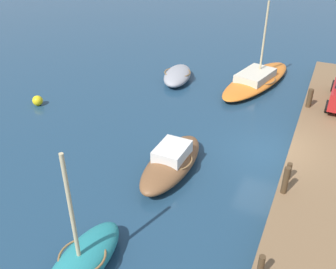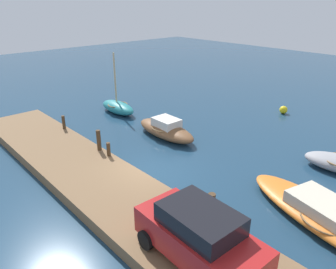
# 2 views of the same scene
# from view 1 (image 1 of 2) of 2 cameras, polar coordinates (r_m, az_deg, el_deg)

# --- Properties ---
(ground_plane) EXTENTS (84.00, 84.00, 0.00)m
(ground_plane) POSITION_cam_1_polar(r_m,az_deg,el_deg) (17.31, 15.25, -2.93)
(ground_plane) COLOR navy
(dock_platform) EXTENTS (23.47, 3.52, 0.51)m
(dock_platform) POSITION_cam_1_polar(r_m,az_deg,el_deg) (17.14, 23.51, -3.99)
(dock_platform) COLOR brown
(dock_platform) RESTS_ON ground_plane
(rowboat_teal) EXTENTS (3.43, 1.43, 4.33)m
(rowboat_teal) POSITION_cam_1_polar(r_m,az_deg,el_deg) (11.98, -12.72, -18.07)
(rowboat_teal) COLOR teal
(rowboat_teal) RESTS_ON ground_plane
(motorboat_brown) EXTENTS (4.52, 1.77, 1.19)m
(motorboat_brown) POSITION_cam_1_polar(r_m,az_deg,el_deg) (15.41, 0.54, -4.11)
(motorboat_brown) COLOR brown
(motorboat_brown) RESTS_ON ground_plane
(rowboat_grey) EXTENTS (3.68, 2.23, 0.75)m
(rowboat_grey) POSITION_cam_1_polar(r_m,az_deg,el_deg) (23.86, 1.45, 8.94)
(rowboat_grey) COLOR #939399
(rowboat_grey) RESTS_ON ground_plane
(sailboat_orange) EXTENTS (7.75, 3.87, 4.95)m
(sailboat_orange) POSITION_cam_1_polar(r_m,az_deg,el_deg) (23.94, 13.23, 8.15)
(sailboat_orange) COLOR orange
(sailboat_orange) RESTS_ON ground_plane
(mooring_post_west) EXTENTS (0.18, 0.18, 0.82)m
(mooring_post_west) POSITION_cam_1_polar(r_m,az_deg,el_deg) (11.25, 13.84, -18.84)
(mooring_post_west) COLOR #47331E
(mooring_post_west) RESTS_ON dock_platform
(mooring_post_mid_west) EXTENTS (0.22, 0.22, 1.09)m
(mooring_post_mid_west) POSITION_cam_1_polar(r_m,az_deg,el_deg) (14.13, 17.35, -6.62)
(mooring_post_mid_west) COLOR #47331E
(mooring_post_mid_west) RESTS_ON dock_platform
(mooring_post_mid_east) EXTENTS (0.19, 0.19, 0.70)m
(mooring_post_mid_east) POSITION_cam_1_polar(r_m,az_deg,el_deg) (14.97, 17.77, -5.30)
(mooring_post_mid_east) COLOR #47331E
(mooring_post_mid_east) RESTS_ON dock_platform
(mooring_post_east) EXTENTS (0.27, 0.27, 0.97)m
(mooring_post_east) POSITION_cam_1_polar(r_m,az_deg,el_deg) (20.74, 20.63, 5.18)
(mooring_post_east) COLOR #47331E
(mooring_post_east) RESTS_ON dock_platform
(marker_buoy) EXTENTS (0.57, 0.57, 0.57)m
(marker_buoy) POSITION_cam_1_polar(r_m,az_deg,el_deg) (21.99, -19.11, 4.86)
(marker_buoy) COLOR yellow
(marker_buoy) RESTS_ON ground_plane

